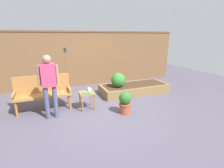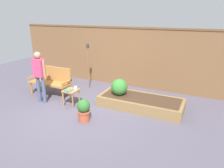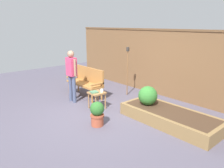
% 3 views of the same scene
% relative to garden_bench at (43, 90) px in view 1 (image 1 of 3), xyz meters
% --- Properties ---
extents(ground_plane, '(14.00, 14.00, 0.00)m').
position_rel_garden_bench_xyz_m(ground_plane, '(1.49, -0.66, -0.54)').
color(ground_plane, '#514C5B').
extents(fence_back, '(8.40, 0.14, 2.16)m').
position_rel_garden_bench_xyz_m(fence_back, '(1.49, 1.94, 0.55)').
color(fence_back, brown).
rests_on(fence_back, ground_plane).
extents(garden_bench, '(1.44, 0.48, 0.94)m').
position_rel_garden_bench_xyz_m(garden_bench, '(0.00, 0.00, 0.00)').
color(garden_bench, '#A87038').
rests_on(garden_bench, ground_plane).
extents(side_table, '(0.40, 0.40, 0.48)m').
position_rel_garden_bench_xyz_m(side_table, '(1.11, -0.43, -0.15)').
color(side_table, '#9E7042').
rests_on(side_table, ground_plane).
extents(cup_on_table, '(0.11, 0.07, 0.09)m').
position_rel_garden_bench_xyz_m(cup_on_table, '(1.20, -0.33, -0.02)').
color(cup_on_table, white).
rests_on(cup_on_table, side_table).
extents(book_on_table, '(0.24, 0.24, 0.03)m').
position_rel_garden_bench_xyz_m(book_on_table, '(1.09, -0.52, -0.05)').
color(book_on_table, '#4C7A56').
rests_on(book_on_table, side_table).
extents(potted_boxwood, '(0.33, 0.33, 0.58)m').
position_rel_garden_bench_xyz_m(potted_boxwood, '(1.97, -1.08, -0.24)').
color(potted_boxwood, '#A84C33').
rests_on(potted_boxwood, ground_plane).
extents(raised_planter_bed, '(2.40, 1.00, 0.30)m').
position_rel_garden_bench_xyz_m(raised_planter_bed, '(3.01, 0.31, -0.39)').
color(raised_planter_bed, olive).
rests_on(raised_planter_bed, ground_plane).
extents(shrub_near_bench, '(0.48, 0.48, 0.48)m').
position_rel_garden_bench_xyz_m(shrub_near_bench, '(2.35, 0.25, -0.00)').
color(shrub_near_bench, brown).
rests_on(shrub_near_bench, raised_planter_bed).
extents(tiki_torch, '(0.10, 0.10, 1.59)m').
position_rel_garden_bench_xyz_m(tiki_torch, '(0.79, 1.07, 0.56)').
color(tiki_torch, brown).
rests_on(tiki_torch, ground_plane).
extents(person_by_bench, '(0.47, 0.20, 1.56)m').
position_rel_garden_bench_xyz_m(person_by_bench, '(0.17, -0.65, 0.39)').
color(person_by_bench, '#475170').
rests_on(person_by_bench, ground_plane).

